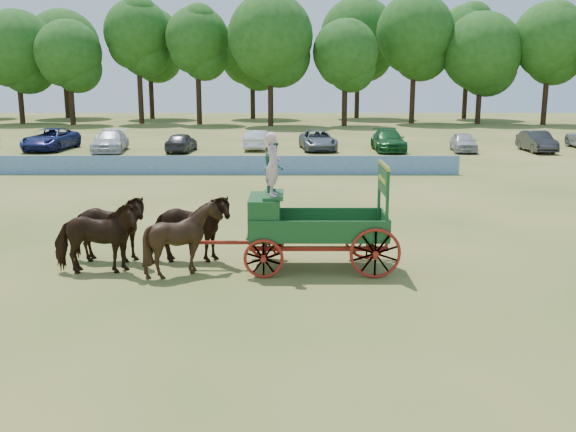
% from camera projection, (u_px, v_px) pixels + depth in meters
% --- Properties ---
extents(ground, '(160.00, 160.00, 0.00)m').
position_uv_depth(ground, '(198.00, 270.00, 18.11)').
color(ground, '#A38949').
rests_on(ground, ground).
extents(horse_lead_left, '(2.47, 1.27, 2.02)m').
position_uv_depth(horse_lead_left, '(96.00, 238.00, 17.53)').
color(horse_lead_left, black).
rests_on(horse_lead_left, ground).
extents(horse_lead_right, '(2.43, 1.16, 2.02)m').
position_uv_depth(horse_lead_right, '(107.00, 229.00, 18.60)').
color(horse_lead_right, black).
rests_on(horse_lead_right, ground).
extents(horse_wheel_left, '(2.11, 1.94, 2.03)m').
position_uv_depth(horse_wheel_left, '(184.00, 238.00, 17.52)').
color(horse_wheel_left, black).
rests_on(horse_wheel_left, ground).
extents(horse_wheel_right, '(2.45, 1.22, 2.02)m').
position_uv_depth(horse_wheel_right, '(190.00, 229.00, 18.59)').
color(horse_wheel_right, black).
rests_on(horse_wheel_right, ground).
extents(farm_dray, '(5.99, 2.00, 3.88)m').
position_uv_depth(farm_dray, '(292.00, 212.00, 17.92)').
color(farm_dray, '#AA2E11').
rests_on(farm_dray, ground).
extents(sponsor_banner, '(26.00, 0.08, 1.05)m').
position_uv_depth(sponsor_banner, '(225.00, 165.00, 35.59)').
color(sponsor_banner, '#1D50A2').
rests_on(sponsor_banner, ground).
extents(parked_cars, '(53.74, 7.60, 1.60)m').
position_uv_depth(parked_cars, '(267.00, 140.00, 47.29)').
color(parked_cars, silver).
rests_on(parked_cars, ground).
extents(treeline, '(90.01, 23.06, 15.33)m').
position_uv_depth(treeline, '(242.00, 43.00, 75.27)').
color(treeline, '#382314').
rests_on(treeline, ground).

